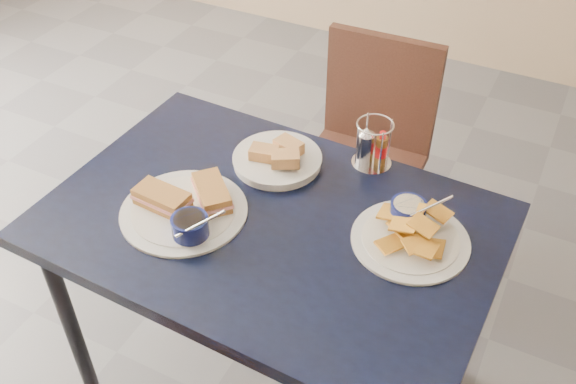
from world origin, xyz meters
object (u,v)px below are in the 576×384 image
at_px(dining_table, 271,240).
at_px(plantain_plate, 410,230).
at_px(bread_basket, 278,159).
at_px(chair_far, 370,141).
at_px(sandwich_plate, 186,207).
at_px(condiment_caddy, 372,147).

distance_m(dining_table, plantain_plate, 0.36).
relative_size(plantain_plate, bread_basket, 1.18).
bearing_deg(dining_table, chair_far, 90.58).
height_order(sandwich_plate, plantain_plate, same).
bearing_deg(chair_far, condiment_caddy, -71.43).
relative_size(plantain_plate, condiment_caddy, 2.10).
xyz_separation_m(chair_far, condiment_caddy, (0.15, -0.44, 0.32)).
distance_m(sandwich_plate, condiment_caddy, 0.52).
height_order(dining_table, sandwich_plate, sandwich_plate).
distance_m(plantain_plate, bread_basket, 0.43).
bearing_deg(sandwich_plate, condiment_caddy, 50.01).
bearing_deg(sandwich_plate, bread_basket, 68.46).
distance_m(sandwich_plate, plantain_plate, 0.55).
distance_m(chair_far, sandwich_plate, 0.91).
height_order(dining_table, chair_far, chair_far).
bearing_deg(condiment_caddy, bread_basket, -152.16).
distance_m(dining_table, condiment_caddy, 0.38).
distance_m(dining_table, bread_basket, 0.24).
bearing_deg(dining_table, condiment_caddy, 66.69).
relative_size(dining_table, sandwich_plate, 3.51).
relative_size(sandwich_plate, condiment_caddy, 2.39).
distance_m(chair_far, condiment_caddy, 0.56).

